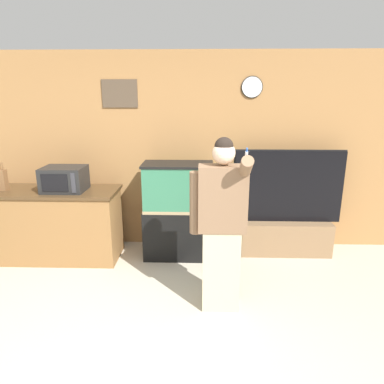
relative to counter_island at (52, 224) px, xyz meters
name	(u,v)px	position (x,y,z in m)	size (l,w,h in m)	color
ground_plane	(123,382)	(1.35, -2.01, -0.46)	(18.00, 18.00, 0.00)	#B2A893
wall_back_paneled	(160,153)	(1.35, 0.53, 0.84)	(10.00, 0.08, 2.60)	olive
counter_island	(52,224)	(0.00, 0.00, 0.00)	(1.73, 0.65, 0.91)	brown
microwave	(64,179)	(0.24, -0.03, 0.60)	(0.50, 0.39, 0.30)	black
knife_block	(0,180)	(-0.57, -0.02, 0.59)	(0.15, 0.09, 0.35)	brown
aquarium_on_stand	(178,211)	(1.62, 0.10, 0.16)	(0.88, 0.47, 1.24)	black
tv_on_stand	(285,224)	(3.04, 0.24, -0.05)	(1.42, 0.40, 1.39)	brown
person_standing	(221,224)	(2.10, -1.04, 0.43)	(0.54, 0.40, 1.70)	#BCAD89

